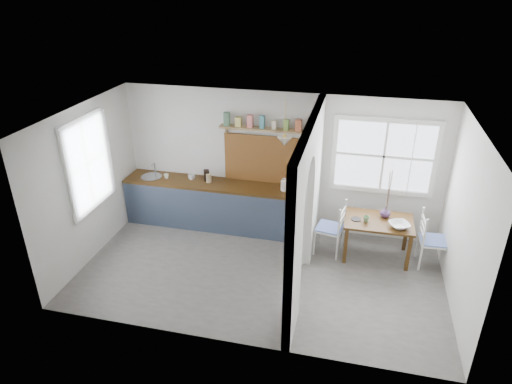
% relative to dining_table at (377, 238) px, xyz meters
% --- Properties ---
extents(floor, '(5.80, 3.20, 0.01)m').
position_rel_dining_table_xyz_m(floor, '(-1.82, -0.93, -0.35)').
color(floor, slate).
rests_on(floor, ground).
extents(ceiling, '(5.80, 3.20, 0.01)m').
position_rel_dining_table_xyz_m(ceiling, '(-1.82, -0.93, 2.25)').
color(ceiling, beige).
rests_on(ceiling, walls).
extents(walls, '(5.81, 3.21, 2.60)m').
position_rel_dining_table_xyz_m(walls, '(-1.82, -0.93, 0.95)').
color(walls, beige).
rests_on(walls, floor).
extents(partition, '(0.12, 3.20, 2.60)m').
position_rel_dining_table_xyz_m(partition, '(-1.12, -0.87, 1.10)').
color(partition, beige).
rests_on(partition, floor).
extents(kitchen_window, '(0.10, 1.16, 1.50)m').
position_rel_dining_table_xyz_m(kitchen_window, '(-4.69, -0.93, 1.30)').
color(kitchen_window, white).
rests_on(kitchen_window, walls).
extents(nook_window, '(1.76, 0.10, 1.30)m').
position_rel_dining_table_xyz_m(nook_window, '(-0.02, 0.63, 1.25)').
color(nook_window, white).
rests_on(nook_window, walls).
extents(counter, '(3.50, 0.60, 0.90)m').
position_rel_dining_table_xyz_m(counter, '(-2.95, 0.40, 0.10)').
color(counter, '#4B3012').
rests_on(counter, floor).
extents(sink, '(0.40, 0.40, 0.02)m').
position_rel_dining_table_xyz_m(sink, '(-4.25, 0.37, 0.54)').
color(sink, '#B0B5C1').
rests_on(sink, counter).
extents(backsplash, '(1.65, 0.03, 0.90)m').
position_rel_dining_table_xyz_m(backsplash, '(-2.02, 0.65, 1.00)').
color(backsplash, brown).
rests_on(backsplash, walls).
extents(shelf, '(1.75, 0.20, 0.21)m').
position_rel_dining_table_xyz_m(shelf, '(-2.02, 0.56, 1.65)').
color(shelf, '#977B48').
rests_on(shelf, walls).
extents(pendant_lamp, '(0.26, 0.26, 0.16)m').
position_rel_dining_table_xyz_m(pendant_lamp, '(-1.67, 0.22, 1.53)').
color(pendant_lamp, silver).
rests_on(pendant_lamp, ceiling).
extents(utensil_rail, '(0.02, 0.50, 0.02)m').
position_rel_dining_table_xyz_m(utensil_rail, '(-1.21, -0.03, 1.10)').
color(utensil_rail, '#B0B5C1').
rests_on(utensil_rail, partition).
extents(dining_table, '(1.13, 0.76, 0.70)m').
position_rel_dining_table_xyz_m(dining_table, '(0.00, 0.00, 0.00)').
color(dining_table, '#4B3012').
rests_on(dining_table, floor).
extents(chair_left, '(0.51, 0.51, 0.97)m').
position_rel_dining_table_xyz_m(chair_left, '(-0.80, -0.04, 0.13)').
color(chair_left, silver).
rests_on(chair_left, floor).
extents(chair_right, '(0.46, 0.46, 0.96)m').
position_rel_dining_table_xyz_m(chair_right, '(0.90, -0.05, 0.13)').
color(chair_right, silver).
rests_on(chair_right, floor).
extents(kettle, '(0.19, 0.15, 0.22)m').
position_rel_dining_table_xyz_m(kettle, '(-1.67, 0.38, 0.66)').
color(kettle, white).
rests_on(kettle, counter).
extents(mug_a, '(0.12, 0.12, 0.09)m').
position_rel_dining_table_xyz_m(mug_a, '(-3.94, 0.37, 0.59)').
color(mug_a, beige).
rests_on(mug_a, counter).
extents(mug_b, '(0.16, 0.16, 0.11)m').
position_rel_dining_table_xyz_m(mug_b, '(-3.45, 0.43, 0.60)').
color(mug_b, silver).
rests_on(mug_b, counter).
extents(knife_block, '(0.14, 0.16, 0.20)m').
position_rel_dining_table_xyz_m(knife_block, '(-3.16, 0.45, 0.65)').
color(knife_block, black).
rests_on(knife_block, counter).
extents(jar, '(0.11, 0.11, 0.16)m').
position_rel_dining_table_xyz_m(jar, '(-3.10, 0.39, 0.63)').
color(jar, tan).
rests_on(jar, counter).
extents(towel_magenta, '(0.02, 0.03, 0.61)m').
position_rel_dining_table_xyz_m(towel_magenta, '(-1.24, 0.04, -0.08)').
color(towel_magenta, '#CD3A8B').
rests_on(towel_magenta, counter).
extents(towel_orange, '(0.02, 0.03, 0.51)m').
position_rel_dining_table_xyz_m(towel_orange, '(-1.24, 0.01, -0.10)').
color(towel_orange, '#D36404').
rests_on(towel_orange, counter).
extents(bowl, '(0.41, 0.41, 0.08)m').
position_rel_dining_table_xyz_m(bowl, '(0.31, -0.16, 0.39)').
color(bowl, white).
rests_on(bowl, dining_table).
extents(table_cup, '(0.13, 0.13, 0.10)m').
position_rel_dining_table_xyz_m(table_cup, '(-0.21, -0.09, 0.40)').
color(table_cup, '#699163').
rests_on(table_cup, dining_table).
extents(plate, '(0.20, 0.20, 0.01)m').
position_rel_dining_table_xyz_m(plate, '(-0.37, -0.06, 0.36)').
color(plate, black).
rests_on(plate, dining_table).
extents(vase, '(0.23, 0.23, 0.18)m').
position_rel_dining_table_xyz_m(vase, '(0.09, 0.14, 0.44)').
color(vase, '#472E57').
rests_on(vase, dining_table).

